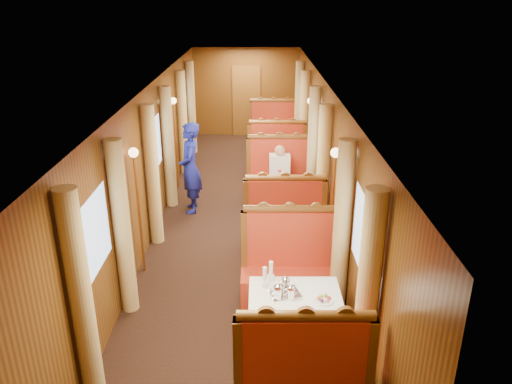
{
  "coord_description": "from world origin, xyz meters",
  "views": [
    {
      "loc": [
        0.32,
        -8.34,
        3.96
      ],
      "look_at": [
        0.3,
        -1.15,
        1.05
      ],
      "focal_mm": 35.0,
      "sensor_mm": 36.0,
      "label": 1
    }
  ],
  "objects_px": {
    "banquette_far_aft": "(274,134)",
    "table_far": "(275,147)",
    "banquette_near_aft": "(289,272)",
    "fruit_plate": "(324,299)",
    "banquette_mid_aft": "(279,181)",
    "teapot_right": "(291,294)",
    "banquette_far_fwd": "(276,158)",
    "steward": "(190,168)",
    "table_near": "(294,321)",
    "teapot_left": "(278,294)",
    "passenger": "(280,169)",
    "table_mid": "(281,203)",
    "teapot_back": "(286,286)",
    "rose_vase_mid": "(279,174)",
    "rose_vase_far": "(276,125)",
    "banquette_mid_fwd": "(284,224)",
    "tea_tray": "(285,294)",
    "banquette_near_fwd": "(301,380)"
  },
  "relations": [
    {
      "from": "teapot_right",
      "to": "fruit_plate",
      "type": "xyz_separation_m",
      "value": [
        0.37,
        -0.03,
        -0.05
      ]
    },
    {
      "from": "banquette_near_fwd",
      "to": "teapot_back",
      "type": "distance_m",
      "value": 1.14
    },
    {
      "from": "table_mid",
      "to": "tea_tray",
      "type": "xyz_separation_m",
      "value": [
        -0.12,
        -3.52,
        0.38
      ]
    },
    {
      "from": "table_mid",
      "to": "rose_vase_far",
      "type": "xyz_separation_m",
      "value": [
        0.03,
        3.46,
        0.55
      ]
    },
    {
      "from": "teapot_back",
      "to": "banquette_far_fwd",
      "type": "bearing_deg",
      "value": 108.26
    },
    {
      "from": "banquette_near_aft",
      "to": "fruit_plate",
      "type": "xyz_separation_m",
      "value": [
        0.31,
        -1.16,
        0.35
      ]
    },
    {
      "from": "table_near",
      "to": "teapot_right",
      "type": "relative_size",
      "value": 6.3
    },
    {
      "from": "banquette_near_fwd",
      "to": "table_mid",
      "type": "height_order",
      "value": "banquette_near_fwd"
    },
    {
      "from": "banquette_near_fwd",
      "to": "steward",
      "type": "bearing_deg",
      "value": 108.67
    },
    {
      "from": "table_mid",
      "to": "banquette_far_aft",
      "type": "bearing_deg",
      "value": 90.0
    },
    {
      "from": "banquette_far_aft",
      "to": "fruit_plate",
      "type": "relative_size",
      "value": 5.89
    },
    {
      "from": "passenger",
      "to": "table_mid",
      "type": "bearing_deg",
      "value": -90.0
    },
    {
      "from": "teapot_left",
      "to": "teapot_back",
      "type": "height_order",
      "value": "teapot_left"
    },
    {
      "from": "banquette_mid_fwd",
      "to": "teapot_right",
      "type": "xyz_separation_m",
      "value": [
        -0.06,
        -2.6,
        0.39
      ]
    },
    {
      "from": "banquette_far_fwd",
      "to": "steward",
      "type": "height_order",
      "value": "steward"
    },
    {
      "from": "banquette_mid_fwd",
      "to": "table_far",
      "type": "distance_m",
      "value": 4.51
    },
    {
      "from": "table_near",
      "to": "teapot_right",
      "type": "bearing_deg",
      "value": -117.73
    },
    {
      "from": "banquette_far_fwd",
      "to": "teapot_left",
      "type": "distance_m",
      "value": 6.12
    },
    {
      "from": "banquette_far_aft",
      "to": "teapot_left",
      "type": "distance_m",
      "value": 8.14
    },
    {
      "from": "banquette_far_fwd",
      "to": "teapot_left",
      "type": "bearing_deg",
      "value": -91.88
    },
    {
      "from": "table_far",
      "to": "teapot_right",
      "type": "relative_size",
      "value": 6.3
    },
    {
      "from": "rose_vase_mid",
      "to": "steward",
      "type": "height_order",
      "value": "steward"
    },
    {
      "from": "banquette_far_fwd",
      "to": "table_far",
      "type": "bearing_deg",
      "value": 90.0
    },
    {
      "from": "banquette_mid_aft",
      "to": "teapot_left",
      "type": "relative_size",
      "value": 7.26
    },
    {
      "from": "table_far",
      "to": "passenger",
      "type": "bearing_deg",
      "value": -90.0
    },
    {
      "from": "banquette_far_fwd",
      "to": "rose_vase_far",
      "type": "height_order",
      "value": "banquette_far_fwd"
    },
    {
      "from": "banquette_mid_aft",
      "to": "teapot_right",
      "type": "distance_m",
      "value": 4.64
    },
    {
      "from": "banquette_mid_aft",
      "to": "fruit_plate",
      "type": "distance_m",
      "value": 4.68
    },
    {
      "from": "table_mid",
      "to": "steward",
      "type": "distance_m",
      "value": 1.83
    },
    {
      "from": "table_near",
      "to": "teapot_left",
      "type": "bearing_deg",
      "value": -149.49
    },
    {
      "from": "table_far",
      "to": "teapot_right",
      "type": "xyz_separation_m",
      "value": [
        -0.06,
        -7.11,
        0.44
      ]
    },
    {
      "from": "fruit_plate",
      "to": "rose_vase_mid",
      "type": "height_order",
      "value": "rose_vase_mid"
    },
    {
      "from": "banquette_mid_fwd",
      "to": "banquette_near_fwd",
      "type": "bearing_deg",
      "value": -90.0
    },
    {
      "from": "teapot_back",
      "to": "rose_vase_mid",
      "type": "height_order",
      "value": "rose_vase_mid"
    },
    {
      "from": "banquette_far_fwd",
      "to": "rose_vase_mid",
      "type": "bearing_deg",
      "value": -90.9
    },
    {
      "from": "banquette_near_fwd",
      "to": "teapot_right",
      "type": "bearing_deg",
      "value": 93.7
    },
    {
      "from": "banquette_near_fwd",
      "to": "rose_vase_mid",
      "type": "distance_m",
      "value": 4.57
    },
    {
      "from": "table_mid",
      "to": "rose_vase_mid",
      "type": "height_order",
      "value": "rose_vase_mid"
    },
    {
      "from": "table_near",
      "to": "table_far",
      "type": "bearing_deg",
      "value": 90.0
    },
    {
      "from": "teapot_right",
      "to": "table_mid",
      "type": "bearing_deg",
      "value": 105.23
    },
    {
      "from": "banquette_mid_fwd",
      "to": "banquette_far_fwd",
      "type": "height_order",
      "value": "same"
    },
    {
      "from": "banquette_far_aft",
      "to": "passenger",
      "type": "height_order",
      "value": "banquette_far_aft"
    },
    {
      "from": "teapot_left",
      "to": "teapot_back",
      "type": "bearing_deg",
      "value": 36.38
    },
    {
      "from": "banquette_far_aft",
      "to": "rose_vase_far",
      "type": "xyz_separation_m",
      "value": [
        0.03,
        -1.05,
        0.5
      ]
    },
    {
      "from": "banquette_far_fwd",
      "to": "rose_vase_far",
      "type": "xyz_separation_m",
      "value": [
        0.03,
        0.98,
        0.5
      ]
    },
    {
      "from": "banquette_far_aft",
      "to": "table_far",
      "type": "bearing_deg",
      "value": -90.0
    },
    {
      "from": "table_near",
      "to": "passenger",
      "type": "height_order",
      "value": "passenger"
    },
    {
      "from": "banquette_far_fwd",
      "to": "rose_vase_far",
      "type": "bearing_deg",
      "value": 88.4
    },
    {
      "from": "tea_tray",
      "to": "banquette_far_fwd",
      "type": "bearing_deg",
      "value": 88.86
    },
    {
      "from": "teapot_right",
      "to": "teapot_back",
      "type": "distance_m",
      "value": 0.16
    }
  ]
}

